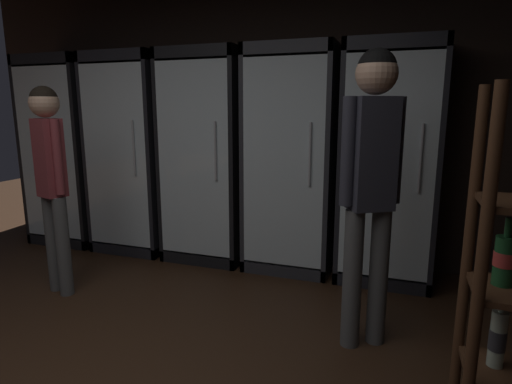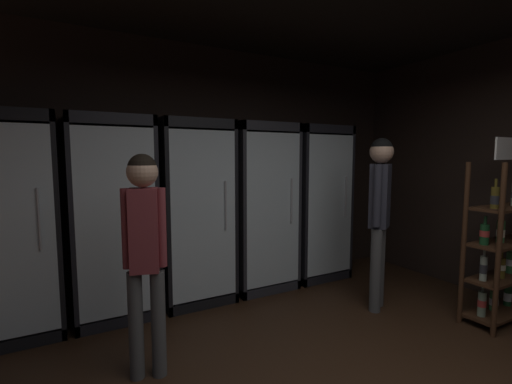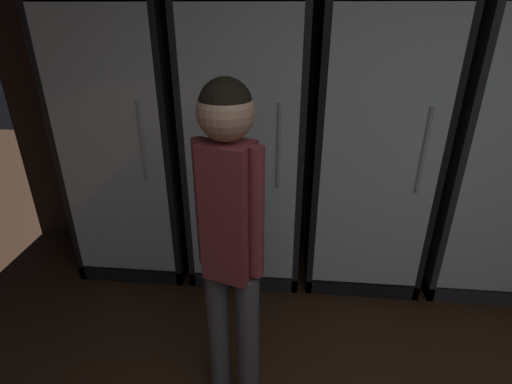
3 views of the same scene
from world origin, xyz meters
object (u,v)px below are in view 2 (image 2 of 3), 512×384
(cooler_left, at_px, (113,220))
(cooler_center, at_px, (194,214))
(shopper_near, at_px, (380,204))
(cooler_far_left, at_px, (11,229))
(cooler_far_right, at_px, (314,204))
(wine_rack_wall, at_px, (507,249))
(shopper_far, at_px, (145,241))
(cooler_right, at_px, (260,209))

(cooler_left, relative_size, cooler_center, 1.00)
(shopper_near, bearing_deg, cooler_far_left, 160.50)
(cooler_far_left, distance_m, cooler_left, 0.81)
(cooler_far_right, bearing_deg, cooler_far_left, 179.99)
(cooler_left, xyz_separation_m, wine_rack_wall, (3.27, -1.88, -0.27))
(wine_rack_wall, bearing_deg, cooler_far_right, 113.94)
(shopper_near, xyz_separation_m, wine_rack_wall, (0.90, -0.75, -0.41))
(cooler_far_right, height_order, wine_rack_wall, cooler_far_right)
(cooler_far_left, bearing_deg, cooler_center, 0.02)
(wine_rack_wall, bearing_deg, shopper_far, 167.21)
(shopper_far, xyz_separation_m, wine_rack_wall, (3.21, -0.73, -0.30))
(cooler_far_left, xyz_separation_m, wine_rack_wall, (4.09, -1.88, -0.27))
(cooler_left, height_order, cooler_right, same)
(cooler_left, relative_size, cooler_far_right, 1.00)
(cooler_center, relative_size, shopper_near, 1.11)
(cooler_right, distance_m, wine_rack_wall, 2.51)
(cooler_center, bearing_deg, cooler_far_left, -179.98)
(cooler_far_right, height_order, shopper_far, cooler_far_right)
(shopper_far, bearing_deg, cooler_far_right, 25.88)
(wine_rack_wall, bearing_deg, cooler_far_left, 155.29)
(shopper_far, bearing_deg, shopper_near, 0.58)
(cooler_center, bearing_deg, wine_rack_wall, -37.40)
(cooler_right, bearing_deg, shopper_far, -143.57)
(cooler_right, relative_size, shopper_far, 1.23)
(cooler_left, distance_m, cooler_center, 0.81)
(cooler_far_right, distance_m, wine_rack_wall, 2.07)
(cooler_left, bearing_deg, cooler_center, 0.06)
(shopper_near, bearing_deg, cooler_left, 154.58)
(cooler_right, bearing_deg, shopper_near, -56.39)
(cooler_far_left, distance_m, cooler_right, 2.44)
(cooler_far_left, distance_m, shopper_near, 3.39)
(cooler_right, distance_m, shopper_near, 1.36)
(cooler_center, xyz_separation_m, wine_rack_wall, (2.46, -1.88, -0.27))
(cooler_far_left, xyz_separation_m, cooler_right, (2.44, -0.00, -0.00))
(cooler_right, height_order, wine_rack_wall, cooler_right)
(cooler_far_left, relative_size, cooler_right, 1.00)
(cooler_right, xyz_separation_m, shopper_far, (-1.56, -1.15, 0.04))
(cooler_right, bearing_deg, cooler_left, 179.96)
(cooler_right, bearing_deg, wine_rack_wall, -48.73)
(cooler_left, distance_m, shopper_far, 1.15)
(cooler_far_left, relative_size, shopper_near, 1.11)
(cooler_right, bearing_deg, cooler_center, 179.86)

